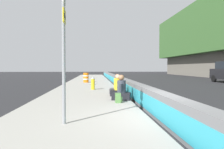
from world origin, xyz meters
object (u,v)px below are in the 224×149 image
route_sign_post (64,45)px  fire_hydrant (93,83)px  seated_person_middle (118,89)px  seated_person_rear (117,88)px  seated_person_foreground (121,92)px  construction_barrel (86,78)px  backpack (118,98)px

route_sign_post → fire_hydrant: 9.17m
seated_person_middle → seated_person_rear: (0.91, -0.05, -0.00)m
seated_person_middle → route_sign_post: bearing=160.3°
fire_hydrant → seated_person_rear: seated_person_rear is taller
seated_person_foreground → seated_person_rear: size_ratio=1.03×
fire_hydrant → seated_person_middle: size_ratio=0.79×
seated_person_middle → construction_barrel: size_ratio=1.17×
fire_hydrant → backpack: fire_hydrant is taller
fire_hydrant → seated_person_middle: seated_person_middle is taller
seated_person_foreground → construction_barrel: (11.96, 2.08, 0.12)m
seated_person_middle → construction_barrel: seated_person_middle is taller
seated_person_foreground → seated_person_middle: seated_person_foreground is taller
fire_hydrant → seated_person_foreground: 4.95m
fire_hydrant → seated_person_middle: bearing=-158.3°
backpack → route_sign_post: bearing=152.1°
construction_barrel → route_sign_post: bearing=-179.8°
route_sign_post → construction_barrel: route_sign_post is taller
seated_person_middle → backpack: 2.30m
backpack → seated_person_middle: bearing=-5.9°
seated_person_rear → construction_barrel: seated_person_rear is taller
route_sign_post → backpack: 4.25m
fire_hydrant → seated_person_rear: size_ratio=0.79×
fire_hydrant → backpack: (-5.63, -1.10, -0.25)m
route_sign_post → seated_person_rear: size_ratio=3.25×
fire_hydrant → seated_person_rear: bearing=-150.5°
route_sign_post → construction_barrel: bearing=0.2°
route_sign_post → fire_hydrant: size_ratio=4.09×
fire_hydrant → seated_person_rear: (-2.45, -1.39, -0.10)m
route_sign_post → seated_person_middle: bearing=-19.7°
seated_person_middle → seated_person_rear: seated_person_middle is taller
route_sign_post → seated_person_rear: route_sign_post is taller
backpack → construction_barrel: bearing=8.1°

